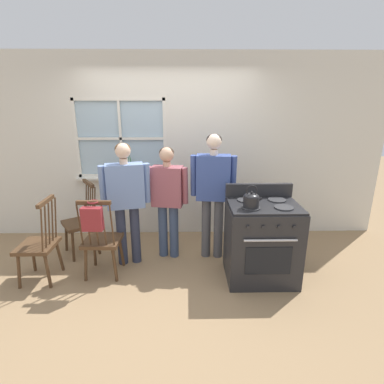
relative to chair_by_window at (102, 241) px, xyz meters
name	(u,v)px	position (x,y,z in m)	size (l,w,h in m)	color
ground_plane	(166,281)	(0.76, -0.17, -0.44)	(16.00, 16.00, 0.00)	#937551
wall_back	(173,149)	(0.81, 1.23, 0.89)	(6.40, 0.16, 2.70)	silver
chair_by_window	(102,241)	(0.00, 0.00, 0.00)	(0.43, 0.42, 1.00)	#4C331E
chair_near_wall	(81,222)	(-0.43, 0.57, 0.00)	(0.57, 0.57, 1.00)	#4C331E
chair_center_cluster	(39,245)	(-0.70, -0.09, 0.00)	(0.41, 0.42, 1.00)	#4C331E
person_elderly_left	(126,194)	(0.26, 0.28, 0.50)	(0.61, 0.31, 1.56)	#2D3347
person_teen_center	(168,194)	(0.76, 0.45, 0.44)	(0.55, 0.28, 1.49)	#384766
person_adult_right	(213,186)	(1.35, 0.42, 0.55)	(0.58, 0.26, 1.65)	#4C4C51
stove	(261,241)	(1.88, -0.09, 0.03)	(0.80, 0.68, 1.08)	#232326
kettle	(251,200)	(1.70, -0.22, 0.58)	(0.21, 0.17, 0.25)	black
potted_plant	(130,172)	(0.16, 1.14, 0.58)	(0.17, 0.17, 0.37)	beige
handbag	(92,218)	(-0.01, -0.23, 0.38)	(0.22, 0.19, 0.31)	maroon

